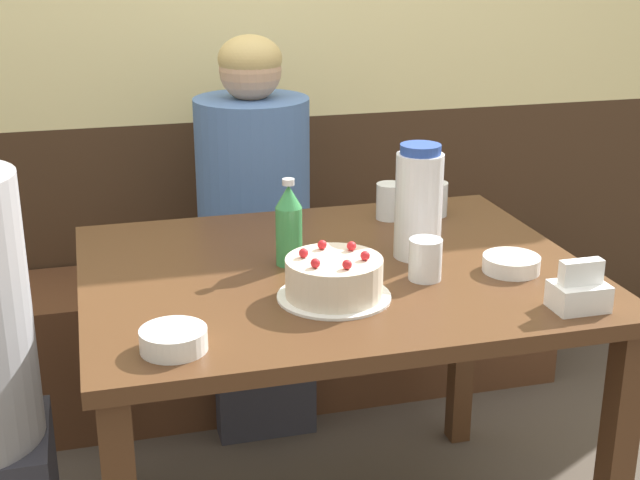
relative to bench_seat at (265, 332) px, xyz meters
The scene contains 13 objects.
back_wall 1.05m from the bench_seat, 90.00° to the left, with size 4.80×0.04×2.50m.
bench_seat is the anchor object (origin of this frame).
dining_table 0.94m from the bench_seat, 90.00° to the right, with size 1.13×0.90×0.77m.
birthday_cake 1.16m from the bench_seat, 92.80° to the right, with size 0.24×0.24×0.11m.
water_pitcher 1.08m from the bench_seat, 75.66° to the right, with size 0.11×0.11×0.27m.
soju_bottle 1.02m from the bench_seat, 96.83° to the right, with size 0.06×0.06×0.20m.
napkin_holder 1.38m from the bench_seat, 70.81° to the right, with size 0.11×0.08×0.11m.
bowl_soup_white 1.35m from the bench_seat, 108.97° to the right, with size 0.12×0.12×0.04m.
bowl_rice_small 1.17m from the bench_seat, 68.54° to the right, with size 0.13×0.13×0.04m.
glass_water_tall 1.13m from the bench_seat, 79.72° to the right, with size 0.07×0.07×0.09m.
glass_tumbler_short 0.82m from the bench_seat, 65.24° to the right, with size 0.07×0.07×0.10m.
glass_shot_small 0.87m from the bench_seat, 55.34° to the right, with size 0.08×0.08×0.09m.
person_pale_blue_shirt 0.38m from the bench_seat, 112.03° to the right, with size 0.34×0.34×1.21m.
Camera 1 is at (-0.52, -1.82, 1.50)m, focal length 50.00 mm.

